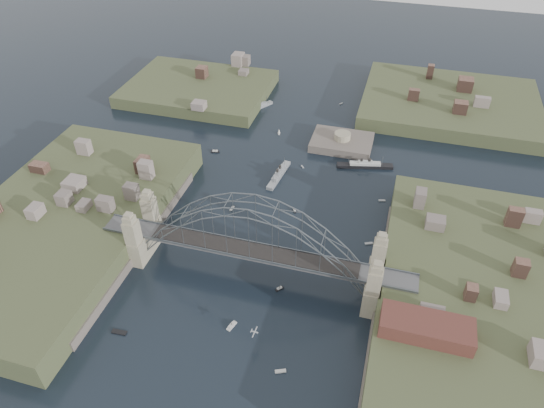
{
  "coord_description": "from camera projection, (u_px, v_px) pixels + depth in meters",
  "views": [
    {
      "loc": [
        29.94,
        -87.62,
        98.57
      ],
      "look_at": [
        0.0,
        18.0,
        10.0
      ],
      "focal_mm": 32.79,
      "sensor_mm": 36.0,
      "label": 1
    }
  ],
  "objects": [
    {
      "name": "naval_cruiser_far",
      "position": [
        259.0,
        107.0,
        205.95
      ],
      "size": [
        8.83,
        12.61,
        4.62
      ],
      "color": "#93979B",
      "rests_on": "ground"
    },
    {
      "name": "small_boat_f",
      "position": [
        302.0,
        167.0,
        172.82
      ],
      "size": [
        1.39,
        1.54,
        0.45
      ],
      "color": "beige",
      "rests_on": "ground"
    },
    {
      "name": "shore_west",
      "position": [
        66.0,
        229.0,
        144.79
      ],
      "size": [
        50.5,
        90.0,
        12.0
      ],
      "color": "#414A2A",
      "rests_on": "ground"
    },
    {
      "name": "headland_ne",
      "position": [
        449.0,
        108.0,
        205.15
      ],
      "size": [
        70.0,
        55.0,
        9.5
      ],
      "primitive_type": "cube",
      "color": "#414A2A",
      "rests_on": "ground"
    },
    {
      "name": "small_boat_l",
      "position": [
        164.0,
        184.0,
        164.82
      ],
      "size": [
        2.53,
        2.74,
        0.45
      ],
      "color": "beige",
      "rests_on": "ground"
    },
    {
      "name": "naval_cruiser_near",
      "position": [
        279.0,
        175.0,
        168.07
      ],
      "size": [
        4.11,
        17.04,
        5.07
      ],
      "color": "#93979B",
      "rests_on": "ground"
    },
    {
      "name": "aeroplane",
      "position": [
        254.0,
        332.0,
        113.28
      ],
      "size": [
        1.71,
        3.21,
        0.47
      ],
      "color": "#B5B8BC"
    },
    {
      "name": "ground",
      "position": [
        254.0,
        273.0,
        133.86
      ],
      "size": [
        500.0,
        500.0,
        0.0
      ],
      "primitive_type": "plane",
      "color": "black",
      "rests_on": "ground"
    },
    {
      "name": "small_boat_e",
      "position": [
        215.0,
        151.0,
        180.22
      ],
      "size": [
        3.25,
        1.67,
        1.43
      ],
      "color": "beige",
      "rests_on": "ground"
    },
    {
      "name": "small_boat_m",
      "position": [
        280.0,
        289.0,
        129.18
      ],
      "size": [
        2.08,
        2.26,
        1.43
      ],
      "color": "beige",
      "rests_on": "ground"
    },
    {
      "name": "small_boat_j",
      "position": [
        119.0,
        332.0,
        118.68
      ],
      "size": [
        3.72,
        1.42,
        0.45
      ],
      "color": "beige",
      "rests_on": "ground"
    },
    {
      "name": "shore_east",
      "position": [
        479.0,
        315.0,
        120.46
      ],
      "size": [
        50.5,
        90.0,
        12.0
      ],
      "color": "#414A2A",
      "rests_on": "ground"
    },
    {
      "name": "bridge",
      "position": [
        253.0,
        240.0,
        126.12
      ],
      "size": [
        84.0,
        13.8,
        24.6
      ],
      "color": "#525355",
      "rests_on": "ground"
    },
    {
      "name": "small_boat_c",
      "position": [
        232.0,
        326.0,
        119.99
      ],
      "size": [
        1.92,
        3.29,
        1.43
      ],
      "color": "beige",
      "rests_on": "ground"
    },
    {
      "name": "small_boat_b",
      "position": [
        294.0,
        211.0,
        153.98
      ],
      "size": [
        1.54,
        1.91,
        1.43
      ],
      "color": "beige",
      "rests_on": "ground"
    },
    {
      "name": "small_boat_k",
      "position": [
        341.0,
        104.0,
        209.2
      ],
      "size": [
        1.42,
        1.82,
        0.45
      ],
      "color": "beige",
      "rests_on": "ground"
    },
    {
      "name": "headland_nw",
      "position": [
        199.0,
        93.0,
        216.35
      ],
      "size": [
        60.0,
        45.0,
        9.0
      ],
      "primitive_type": "cube",
      "color": "#414A2A",
      "rests_on": "ground"
    },
    {
      "name": "small_boat_d",
      "position": [
        382.0,
        201.0,
        158.08
      ],
      "size": [
        2.25,
        1.21,
        0.45
      ],
      "color": "beige",
      "rests_on": "ground"
    },
    {
      "name": "small_boat_g",
      "position": [
        280.0,
        371.0,
        110.49
      ],
      "size": [
        2.62,
        1.74,
        0.45
      ],
      "color": "beige",
      "rests_on": "ground"
    },
    {
      "name": "ocean_liner",
      "position": [
        365.0,
        165.0,
        172.52
      ],
      "size": [
        19.42,
        7.02,
        4.75
      ],
      "color": "black",
      "rests_on": "ground"
    },
    {
      "name": "fort_island",
      "position": [
        341.0,
        147.0,
        183.94
      ],
      "size": [
        22.0,
        16.0,
        9.4
      ],
      "color": "#5B5149",
      "rests_on": "ground"
    },
    {
      "name": "small_boat_i",
      "position": [
        369.0,
        244.0,
        142.63
      ],
      "size": [
        2.41,
        1.63,
        0.45
      ],
      "color": "beige",
      "rests_on": "ground"
    },
    {
      "name": "small_boat_a",
      "position": [
        232.0,
        209.0,
        154.99
      ],
      "size": [
        0.99,
        2.34,
        0.45
      ],
      "color": "beige",
      "rests_on": "ground"
    },
    {
      "name": "small_boat_h",
      "position": [
        279.0,
        132.0,
        189.91
      ],
      "size": [
        1.32,
        2.15,
        2.38
      ],
      "color": "beige",
      "rests_on": "ground"
    },
    {
      "name": "wharf_shed",
      "position": [
        427.0,
        328.0,
        107.76
      ],
      "size": [
        20.0,
        8.0,
        4.0
      ],
      "primitive_type": "cube",
      "color": "#592D26",
      "rests_on": "shore_east"
    },
    {
      "name": "finger_pier",
      "position": [
        391.0,
        402.0,
        104.18
      ],
      "size": [
        4.0,
        22.0,
        1.4
      ],
      "primitive_type": "cube",
      "color": "#525355",
      "rests_on": "ground"
    }
  ]
}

